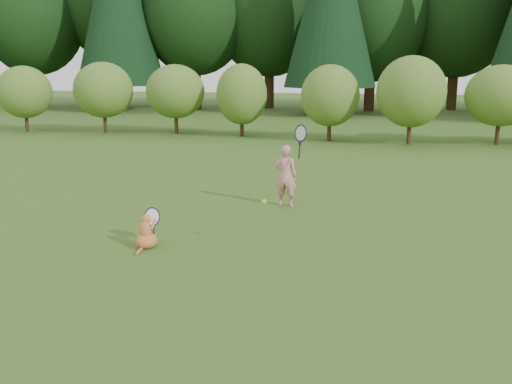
# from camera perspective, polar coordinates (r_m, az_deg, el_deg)

# --- Properties ---
(ground) EXTENTS (100.00, 100.00, 0.00)m
(ground) POSITION_cam_1_polar(r_m,az_deg,el_deg) (7.98, -2.69, -6.05)
(ground) COLOR #274D15
(ground) RESTS_ON ground
(shrub_row) EXTENTS (28.00, 3.00, 2.80)m
(shrub_row) POSITION_cam_1_polar(r_m,az_deg,el_deg) (20.43, 7.13, 9.13)
(shrub_row) COLOR #3F6A21
(shrub_row) RESTS_ON ground
(child) EXTENTS (0.64, 0.40, 1.71)m
(child) POSITION_cam_1_polar(r_m,az_deg,el_deg) (10.49, 3.05, 1.79)
(child) COLOR pink
(child) RESTS_ON ground
(cat) EXTENTS (0.44, 0.71, 0.67)m
(cat) POSITION_cam_1_polar(r_m,az_deg,el_deg) (8.27, -10.91, -3.76)
(cat) COLOR #C56126
(cat) RESTS_ON ground
(tennis_ball) EXTENTS (0.08, 0.08, 0.08)m
(tennis_ball) POSITION_cam_1_polar(r_m,az_deg,el_deg) (7.94, 0.79, -0.99)
(tennis_ball) COLOR #9BD318
(tennis_ball) RESTS_ON ground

